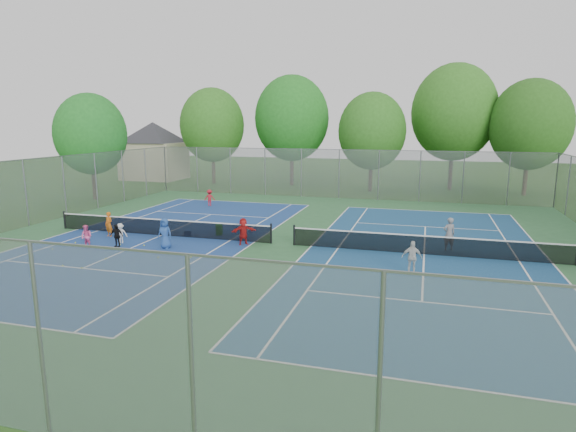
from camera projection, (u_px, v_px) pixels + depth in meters
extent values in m
plane|color=#28541A|center=(283.00, 244.00, 24.65)|extent=(120.00, 120.00, 0.00)
cube|color=#2F6438|center=(283.00, 244.00, 24.64)|extent=(32.00, 32.00, 0.01)
cube|color=navy|center=(161.00, 235.00, 26.56)|extent=(10.97, 23.77, 0.01)
cube|color=navy|center=(424.00, 254.00, 22.73)|extent=(10.97, 23.77, 0.01)
cube|color=black|center=(161.00, 228.00, 26.47)|extent=(12.87, 0.10, 0.91)
cube|color=black|center=(425.00, 245.00, 22.64)|extent=(12.87, 0.10, 0.91)
cube|color=gray|center=(339.00, 174.00, 39.35)|extent=(32.00, 0.10, 4.00)
cube|color=gray|center=(40.00, 343.00, 9.18)|extent=(32.00, 0.10, 4.00)
cube|color=gray|center=(26.00, 193.00, 28.64)|extent=(0.10, 32.00, 4.00)
cube|color=#B7A88C|center=(154.00, 161.00, 52.91)|extent=(6.00, 5.00, 4.00)
pyramid|color=#2D2D33|center=(152.00, 122.00, 52.11)|extent=(11.03, 11.03, 2.20)
cylinder|color=#443326|center=(213.00, 167.00, 48.88)|extent=(0.36, 0.36, 3.50)
ellipsoid|color=#2E681E|center=(212.00, 125.00, 48.09)|extent=(6.40, 6.40, 7.36)
cylinder|color=#443326|center=(292.00, 166.00, 47.60)|extent=(0.36, 0.36, 3.85)
ellipsoid|color=#216C1F|center=(292.00, 118.00, 46.72)|extent=(7.20, 7.20, 8.28)
cylinder|color=#443326|center=(371.00, 174.00, 43.60)|extent=(0.36, 0.36, 3.15)
ellipsoid|color=#2C651D|center=(372.00, 131.00, 42.87)|extent=(6.00, 6.00, 6.90)
cylinder|color=#443326|center=(451.00, 167.00, 44.41)|extent=(0.36, 0.36, 4.20)
ellipsoid|color=#2E671D|center=(454.00, 112.00, 43.46)|extent=(7.60, 7.60, 8.74)
cylinder|color=#443326|center=(525.00, 175.00, 40.95)|extent=(0.36, 0.36, 3.50)
ellipsoid|color=#275719|center=(530.00, 125.00, 40.14)|extent=(6.60, 6.60, 7.59)
cylinder|color=#443326|center=(94.00, 180.00, 38.97)|extent=(0.36, 0.36, 3.15)
ellipsoid|color=#1E6A22|center=(91.00, 134.00, 38.27)|extent=(5.60, 5.60, 6.44)
cube|color=#1645A9|center=(188.00, 233.00, 26.52)|extent=(0.48, 0.48, 0.31)
cube|color=green|center=(219.00, 230.00, 26.63)|extent=(0.37, 0.37, 0.62)
imported|color=#D46313|center=(109.00, 224.00, 26.22)|extent=(0.57, 0.46, 1.37)
imported|color=pink|center=(87.00, 237.00, 23.84)|extent=(0.58, 0.46, 1.16)
imported|color=silver|center=(121.00, 233.00, 24.77)|extent=(0.77, 0.60, 1.05)
imported|color=black|center=(117.00, 236.00, 24.01)|extent=(0.70, 0.33, 1.17)
imported|color=#284F94|center=(165.00, 233.00, 23.75)|extent=(0.74, 0.48, 1.51)
imported|color=#AD1918|center=(243.00, 231.00, 24.47)|extent=(1.27, 1.10, 1.39)
imported|color=#AD1825|center=(210.00, 198.00, 35.91)|extent=(0.90, 0.69, 1.23)
imported|color=gray|center=(449.00, 234.00, 23.34)|extent=(0.70, 0.59, 1.64)
imported|color=silver|center=(412.00, 257.00, 19.74)|extent=(0.86, 0.45, 1.40)
sphere|color=gold|center=(53.00, 249.00, 23.55)|extent=(0.07, 0.07, 0.07)
sphere|color=#C6E635|center=(106.00, 259.00, 21.88)|extent=(0.07, 0.07, 0.07)
sphere|color=yellow|center=(144.00, 246.00, 24.26)|extent=(0.07, 0.07, 0.07)
sphere|color=#BBDB33|center=(120.00, 245.00, 24.41)|extent=(0.07, 0.07, 0.07)
sphere|color=#A8CC2F|center=(191.00, 257.00, 22.17)|extent=(0.07, 0.07, 0.07)
sphere|color=yellow|center=(75.00, 243.00, 24.82)|extent=(0.07, 0.07, 0.07)
sphere|color=#AECD2F|center=(82.00, 268.00, 20.50)|extent=(0.07, 0.07, 0.07)
sphere|color=#BFD130|center=(91.00, 236.00, 26.23)|extent=(0.07, 0.07, 0.07)
sphere|color=#AAC62E|center=(158.00, 258.00, 22.07)|extent=(0.07, 0.07, 0.07)
sphere|color=#BCE134|center=(63.00, 266.00, 20.82)|extent=(0.07, 0.07, 0.07)
sphere|color=#ECF538|center=(190.00, 258.00, 22.04)|extent=(0.07, 0.07, 0.07)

